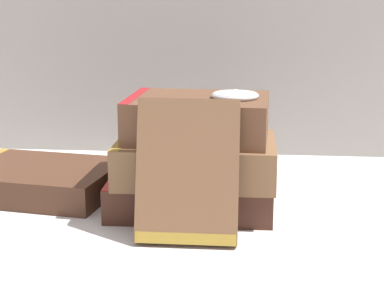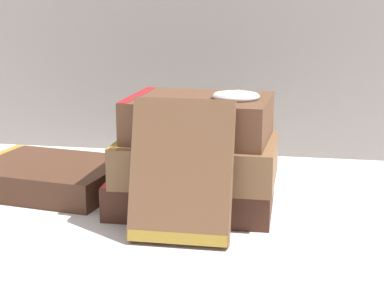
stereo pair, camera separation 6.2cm
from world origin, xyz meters
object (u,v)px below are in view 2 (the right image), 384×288
object	(u,v)px
pocket_watch	(236,96)
book_side_left	(45,176)
book_leaning_front	(181,176)
reading_glasses	(183,174)
book_flat_middle	(193,159)
book_flat_top	(195,118)
book_flat_bottom	(188,192)

from	to	relation	value
pocket_watch	book_side_left	bearing A→B (deg)	170.01
book_leaning_front	pocket_watch	bearing A→B (deg)	63.68
pocket_watch	reading_glasses	size ratio (longest dim) A/B	0.51
book_flat_middle	reading_glasses	size ratio (longest dim) A/B	1.61
book_leaning_front	reading_glasses	bearing A→B (deg)	100.43
book_leaning_front	reading_glasses	distance (m)	0.25
book_flat_middle	book_leaning_front	xyz separation A→B (m)	(0.00, -0.09, 0.01)
book_side_left	book_leaning_front	bearing A→B (deg)	-23.88
book_flat_middle	book_leaning_front	world-z (taller)	book_leaning_front
book_flat_middle	book_leaning_front	size ratio (longest dim) A/B	1.23
reading_glasses	book_flat_middle	bearing A→B (deg)	-60.06
book_flat_middle	reading_glasses	bearing A→B (deg)	105.08
book_side_left	pocket_watch	bearing A→B (deg)	-0.62
book_flat_top	pocket_watch	bearing A→B (deg)	0.29
pocket_watch	reading_glasses	distance (m)	0.22
pocket_watch	book_flat_middle	bearing A→B (deg)	-173.61
book_flat_top	reading_glasses	xyz separation A→B (m)	(-0.04, 0.14, -0.11)
book_leaning_front	book_flat_bottom	bearing A→B (deg)	96.30
book_flat_top	pocket_watch	size ratio (longest dim) A/B	2.88
book_flat_bottom	book_flat_top	bearing A→B (deg)	-4.30
book_leaning_front	book_flat_top	bearing A→B (deg)	91.13
reading_glasses	book_side_left	bearing A→B (deg)	-135.79
pocket_watch	reading_glasses	xyz separation A→B (m)	(-0.09, 0.14, -0.14)
book_flat_bottom	book_leaning_front	distance (m)	0.11
reading_glasses	pocket_watch	bearing A→B (deg)	-42.95
reading_glasses	book_flat_bottom	bearing A→B (deg)	-62.08
book_flat_bottom	book_leaning_front	world-z (taller)	book_leaning_front
book_side_left	pocket_watch	world-z (taller)	pocket_watch
book_flat_top	book_side_left	size ratio (longest dim) A/B	0.78
book_flat_bottom	pocket_watch	distance (m)	0.13
book_flat_middle	book_flat_bottom	bearing A→B (deg)	132.28
book_leaning_front	reading_glasses	xyz separation A→B (m)	(-0.04, 0.24, -0.07)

